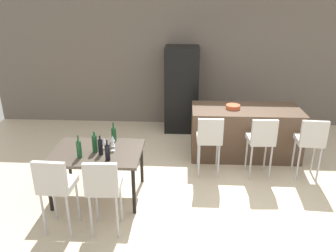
% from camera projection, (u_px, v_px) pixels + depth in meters
% --- Properties ---
extents(ground_plane, '(10.00, 10.00, 0.00)m').
position_uv_depth(ground_plane, '(218.00, 180.00, 5.44)').
color(ground_plane, beige).
extents(back_wall, '(10.00, 0.12, 2.90)m').
position_uv_depth(back_wall, '(211.00, 62.00, 7.37)').
color(back_wall, '#665B51').
rests_on(back_wall, ground_plane).
extents(kitchen_island, '(1.96, 0.88, 0.92)m').
position_uv_depth(kitchen_island, '(244.00, 132.00, 6.14)').
color(kitchen_island, '#4C3828').
rests_on(kitchen_island, ground_plane).
extents(bar_chair_left, '(0.41, 0.41, 1.05)m').
position_uv_depth(bar_chair_left, '(209.00, 137.00, 5.32)').
color(bar_chair_left, beige).
rests_on(bar_chair_left, ground_plane).
extents(bar_chair_middle, '(0.42, 0.42, 1.05)m').
position_uv_depth(bar_chair_middle, '(262.00, 138.00, 5.28)').
color(bar_chair_middle, beige).
rests_on(bar_chair_middle, ground_plane).
extents(bar_chair_right, '(0.42, 0.42, 1.05)m').
position_uv_depth(bar_chair_right, '(311.00, 139.00, 5.24)').
color(bar_chair_right, beige).
rests_on(bar_chair_right, ground_plane).
extents(dining_table, '(1.30, 0.95, 0.74)m').
position_uv_depth(dining_table, '(97.00, 155.00, 4.77)').
color(dining_table, '#4C4238').
rests_on(dining_table, ground_plane).
extents(dining_chair_near, '(0.42, 0.42, 1.05)m').
position_uv_depth(dining_chair_near, '(55.00, 184.00, 4.00)').
color(dining_chair_near, beige).
rests_on(dining_chair_near, ground_plane).
extents(dining_chair_far, '(0.42, 0.42, 1.05)m').
position_uv_depth(dining_chair_far, '(103.00, 185.00, 3.97)').
color(dining_chair_far, beige).
rests_on(dining_chair_far, ground_plane).
extents(wine_bottle_inner, '(0.07, 0.07, 0.29)m').
position_uv_depth(wine_bottle_inner, '(100.00, 147.00, 4.61)').
color(wine_bottle_inner, black).
rests_on(wine_bottle_inner, dining_table).
extents(wine_bottle_near, '(0.07, 0.07, 0.30)m').
position_uv_depth(wine_bottle_near, '(107.00, 152.00, 4.45)').
color(wine_bottle_near, black).
rests_on(wine_bottle_near, dining_table).
extents(wine_bottle_end, '(0.08, 0.08, 0.30)m').
position_uv_depth(wine_bottle_end, '(114.00, 134.00, 5.05)').
color(wine_bottle_end, '#194723').
rests_on(wine_bottle_end, dining_table).
extents(wine_bottle_right, '(0.07, 0.07, 0.33)m').
position_uv_depth(wine_bottle_right, '(79.00, 149.00, 4.52)').
color(wine_bottle_right, '#194723').
rests_on(wine_bottle_right, dining_table).
extents(wine_bottle_middle, '(0.08, 0.08, 0.31)m').
position_uv_depth(wine_bottle_middle, '(95.00, 143.00, 4.68)').
color(wine_bottle_middle, '#194723').
rests_on(wine_bottle_middle, dining_table).
extents(wine_glass_left, '(0.07, 0.07, 0.17)m').
position_uv_depth(wine_glass_left, '(113.00, 139.00, 4.85)').
color(wine_glass_left, silver).
rests_on(wine_glass_left, dining_table).
extents(wine_glass_far, '(0.07, 0.07, 0.17)m').
position_uv_depth(wine_glass_far, '(113.00, 143.00, 4.72)').
color(wine_glass_far, silver).
rests_on(wine_glass_far, dining_table).
extents(wine_glass_corner, '(0.07, 0.07, 0.17)m').
position_uv_depth(wine_glass_corner, '(104.00, 140.00, 4.80)').
color(wine_glass_corner, silver).
rests_on(wine_glass_corner, dining_table).
extents(refrigerator, '(0.72, 0.68, 1.84)m').
position_uv_depth(refrigerator, '(182.00, 89.00, 7.19)').
color(refrigerator, black).
rests_on(refrigerator, ground_plane).
extents(fruit_bowl, '(0.26, 0.26, 0.07)m').
position_uv_depth(fruit_bowl, '(233.00, 107.00, 5.95)').
color(fruit_bowl, '#C6512D').
rests_on(fruit_bowl, kitchen_island).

